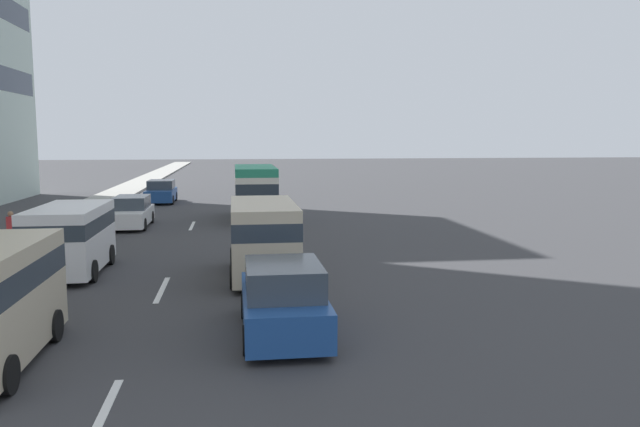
{
  "coord_description": "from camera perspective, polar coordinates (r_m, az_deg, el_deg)",
  "views": [
    {
      "loc": [
        -4.21,
        -2.22,
        4.56
      ],
      "look_at": [
        17.58,
        -5.27,
        1.85
      ],
      "focal_mm": 34.54,
      "sensor_mm": 36.0,
      "label": 1
    }
  ],
  "objects": [
    {
      "name": "minibus_fourth",
      "position": [
        34.83,
        -6.03,
        2.15
      ],
      "size": [
        6.38,
        2.36,
        2.97
      ],
      "color": "silver",
      "rests_on": "ground_plane"
    },
    {
      "name": "ground_plane",
      "position": [
        36.07,
        -11.42,
        -0.39
      ],
      "size": [
        198.0,
        198.0,
        0.0
      ],
      "primitive_type": "plane",
      "color": "#38383A"
    },
    {
      "name": "van_third",
      "position": [
        20.24,
        -5.27,
        -1.96
      ],
      "size": [
        5.06,
        2.19,
        2.47
      ],
      "color": "beige",
      "rests_on": "ground_plane"
    },
    {
      "name": "lane_stripe_near",
      "position": [
        11.2,
        -19.59,
        -17.42
      ],
      "size": [
        3.2,
        0.16,
        0.01
      ],
      "primitive_type": "cube",
      "color": "silver",
      "rests_on": "ground_plane"
    },
    {
      "name": "lane_stripe_far",
      "position": [
        32.79,
        -11.76,
        -1.12
      ],
      "size": [
        3.2,
        0.16,
        0.01
      ],
      "primitive_type": "cube",
      "color": "silver",
      "rests_on": "ground_plane"
    },
    {
      "name": "sidewalk_right",
      "position": [
        37.19,
        -22.48,
        -0.45
      ],
      "size": [
        162.0,
        2.98,
        0.15
      ],
      "primitive_type": "cube",
      "color": "#9E9B93",
      "rests_on": "ground_plane"
    },
    {
      "name": "pedestrian_mid_block",
      "position": [
        26.78,
        -26.68,
        -1.34
      ],
      "size": [
        0.36,
        0.28,
        1.59
      ],
      "rotation": [
        0.0,
        0.0,
        6.09
      ],
      "color": "#333338",
      "rests_on": "sidewalk_right"
    },
    {
      "name": "car_seventh",
      "position": [
        14.45,
        -3.43,
        -8.05
      ],
      "size": [
        4.32,
        1.93,
        1.72
      ],
      "color": "#1E478C",
      "rests_on": "ground_plane"
    },
    {
      "name": "car_fifth",
      "position": [
        44.96,
        -14.5,
        1.94
      ],
      "size": [
        4.22,
        1.95,
        1.59
      ],
      "rotation": [
        0.0,
        0.0,
        3.14
      ],
      "color": "#1E478C",
      "rests_on": "ground_plane"
    },
    {
      "name": "car_sixth",
      "position": [
        33.09,
        -17.07,
        0.09
      ],
      "size": [
        4.62,
        1.83,
        1.58
      ],
      "rotation": [
        0.0,
        0.0,
        3.14
      ],
      "color": "white",
      "rests_on": "ground_plane"
    },
    {
      "name": "lane_stripe_mid",
      "position": [
        19.34,
        -14.42,
        -6.83
      ],
      "size": [
        3.2,
        0.16,
        0.01
      ],
      "primitive_type": "cube",
      "color": "silver",
      "rests_on": "ground_plane"
    },
    {
      "name": "van_second",
      "position": [
        22.28,
        -22.14,
        -1.88
      ],
      "size": [
        4.69,
        2.19,
        2.3
      ],
      "rotation": [
        0.0,
        0.0,
        3.14
      ],
      "color": "white",
      "rests_on": "ground_plane"
    }
  ]
}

